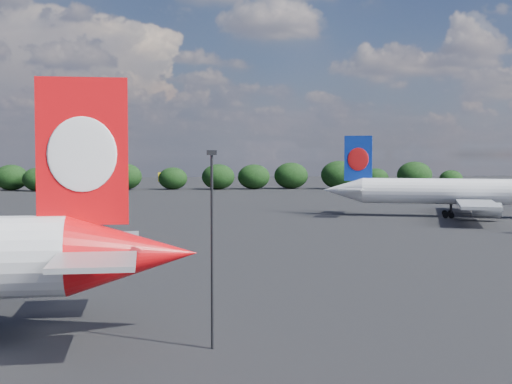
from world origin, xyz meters
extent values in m
plane|color=black|center=(0.00, 60.00, 0.00)|extent=(500.00, 500.00, 0.00)
cone|color=red|center=(6.20, -2.40, 4.96)|extent=(7.97, 5.01, 4.96)
cube|color=red|center=(3.22, -2.42, 11.32)|extent=(5.46, 0.53, 8.94)
ellipsoid|color=white|center=(3.22, -2.72, 11.14)|extent=(4.17, 0.22, 4.57)
ellipsoid|color=white|center=(3.22, -2.12, 11.14)|extent=(4.17, 0.22, 4.57)
cube|color=#93969A|center=(4.25, -7.88, 5.36)|extent=(4.50, 5.98, 0.30)
cube|color=#93969A|center=(4.18, 3.04, 5.36)|extent=(4.50, 5.98, 0.30)
cylinder|color=silver|center=(61.95, 72.81, 4.59)|extent=(34.11, 17.13, 4.59)
cone|color=silver|center=(42.33, 80.59, 4.59)|extent=(8.52, 6.97, 4.59)
cube|color=navy|center=(44.89, 79.58, 10.46)|extent=(4.86, 2.29, 8.26)
ellipsoid|color=red|center=(44.79, 79.32, 10.30)|extent=(3.65, 1.59, 4.22)
ellipsoid|color=red|center=(44.99, 79.83, 10.30)|extent=(3.65, 1.59, 4.22)
cube|color=#93969A|center=(42.18, 75.23, 4.96)|extent=(5.87, 6.64, 0.28)
cube|color=#93969A|center=(45.90, 84.61, 4.96)|extent=(5.87, 6.64, 0.28)
cube|color=#93969A|center=(59.26, 61.04, 3.12)|extent=(12.32, 19.26, 0.50)
cube|color=#93969A|center=(68.06, 83.22, 3.12)|extent=(12.32, 19.26, 0.50)
cylinder|color=#93969A|center=(62.66, 64.63, 1.93)|extent=(5.18, 4.00, 2.48)
cube|color=#93969A|center=(62.66, 64.63, 2.57)|extent=(1.98, 1.00, 1.10)
cylinder|color=#93969A|center=(68.07, 78.28, 1.93)|extent=(5.18, 4.00, 2.48)
cube|color=#93969A|center=(68.07, 78.28, 2.57)|extent=(1.98, 1.00, 1.10)
cylinder|color=black|center=(59.23, 70.93, 1.38)|extent=(0.33, 0.33, 2.29)
cylinder|color=black|center=(59.23, 70.93, 0.50)|extent=(1.09, 0.76, 1.01)
cylinder|color=black|center=(58.29, 71.30, 0.50)|extent=(1.09, 0.76, 1.01)
cylinder|color=black|center=(61.26, 76.04, 1.38)|extent=(0.33, 0.33, 2.29)
cylinder|color=black|center=(61.26, 76.04, 0.50)|extent=(1.09, 0.76, 1.01)
cylinder|color=black|center=(60.32, 76.42, 0.50)|extent=(1.09, 0.76, 1.01)
cylinder|color=black|center=(10.74, -6.55, 5.54)|extent=(0.16, 0.16, 11.08)
cube|color=black|center=(10.74, -6.55, 11.23)|extent=(0.55, 0.30, 0.28)
cube|color=#156D1F|center=(-18.00, 176.00, 3.20)|extent=(6.00, 0.30, 2.60)
cylinder|color=#94979D|center=(-20.50, 176.00, 1.00)|extent=(0.20, 0.20, 2.00)
cylinder|color=#94979D|center=(-15.50, 176.00, 1.00)|extent=(0.20, 0.20, 2.00)
cube|color=yellow|center=(12.00, 182.00, 4.00)|extent=(5.00, 0.30, 3.00)
cylinder|color=#94979D|center=(12.00, 182.00, 1.25)|extent=(0.30, 0.30, 2.50)
ellipsoid|color=black|center=(-35.86, 183.68, 4.02)|extent=(10.45, 8.84, 8.04)
ellipsoid|color=black|center=(-26.75, 176.91, 3.63)|extent=(9.43, 7.98, 7.26)
ellipsoid|color=black|center=(-13.46, 180.26, 3.86)|extent=(10.04, 8.50, 7.73)
ellipsoid|color=black|center=(-1.03, 182.72, 4.19)|extent=(10.88, 9.21, 8.37)
ellipsoid|color=black|center=(14.18, 182.08, 3.55)|extent=(9.22, 7.80, 7.09)
ellipsoid|color=black|center=(28.61, 180.63, 4.06)|extent=(10.56, 8.94, 8.12)
ellipsoid|color=black|center=(40.17, 180.74, 4.01)|extent=(10.43, 8.83, 8.02)
ellipsoid|color=black|center=(52.57, 181.54, 4.29)|extent=(11.16, 9.44, 8.58)
ellipsoid|color=black|center=(67.58, 177.31, 4.59)|extent=(11.93, 10.09, 9.18)
ellipsoid|color=black|center=(81.05, 180.91, 3.32)|extent=(8.62, 7.30, 6.63)
ellipsoid|color=black|center=(92.73, 176.24, 4.46)|extent=(11.58, 9.80, 8.91)
ellipsoid|color=black|center=(105.53, 176.70, 3.03)|extent=(7.87, 6.66, 6.05)
camera|label=1|loc=(7.34, -46.75, 11.11)|focal=50.00mm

